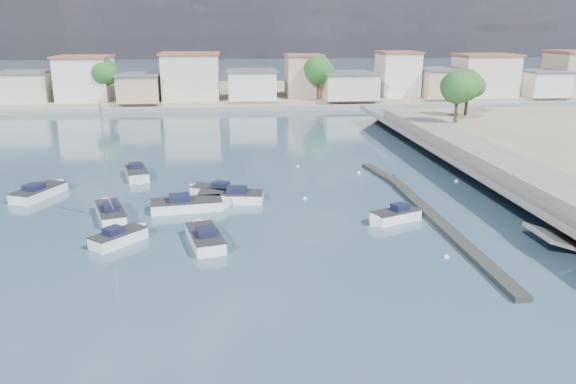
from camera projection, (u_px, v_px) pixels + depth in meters
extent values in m
plane|color=#334D66|center=(296.00, 145.00, 70.07)|extent=(400.00, 400.00, 0.00)
cube|color=slate|center=(560.00, 195.00, 45.91)|extent=(5.00, 90.00, 1.80)
cube|color=slate|center=(509.00, 196.00, 45.48)|extent=(4.17, 90.00, 2.86)
cube|color=slate|center=(572.00, 243.00, 37.01)|extent=(5.31, 3.50, 1.94)
cube|color=black|center=(437.00, 220.00, 42.10)|extent=(1.00, 26.00, 0.35)
cube|color=black|center=(381.00, 174.00, 55.41)|extent=(2.00, 8.05, 0.30)
cube|color=gray|center=(267.00, 93.00, 119.49)|extent=(160.00, 40.00, 1.40)
cube|color=slate|center=(276.00, 108.00, 99.54)|extent=(160.00, 2.50, 0.80)
cube|color=beige|center=(25.00, 87.00, 98.90)|extent=(8.00, 8.00, 5.00)
cube|color=#595960|center=(23.00, 72.00, 98.15)|extent=(8.48, 8.48, 0.35)
cube|color=silver|center=(85.00, 79.00, 101.46)|extent=(9.00, 9.00, 7.50)
cube|color=#99513D|center=(83.00, 57.00, 100.36)|extent=(9.54, 9.54, 0.35)
cube|color=tan|center=(140.00, 88.00, 100.03)|extent=(7.00, 8.00, 4.50)
cube|color=#595960|center=(139.00, 74.00, 99.34)|extent=(7.42, 8.48, 0.35)
cube|color=beige|center=(191.00, 77.00, 102.35)|extent=(10.00, 9.00, 8.00)
cube|color=#99513D|center=(190.00, 53.00, 101.17)|extent=(10.60, 9.54, 0.35)
cube|color=silver|center=(252.00, 85.00, 102.92)|extent=(8.50, 8.50, 5.00)
cube|color=#595960|center=(251.00, 70.00, 102.17)|extent=(9.01, 9.01, 0.35)
cube|color=tan|center=(303.00, 76.00, 106.44)|extent=(6.50, 7.50, 7.50)
cube|color=#99513D|center=(304.00, 55.00, 105.33)|extent=(6.89, 7.95, 0.35)
cube|color=beige|center=(349.00, 86.00, 103.85)|extent=(9.50, 9.00, 4.50)
cube|color=#595960|center=(349.00, 73.00, 103.16)|extent=(10.07, 9.54, 0.35)
cube|color=silver|center=(397.00, 75.00, 107.22)|extent=(7.00, 8.00, 8.00)
cube|color=#99513D|center=(399.00, 52.00, 106.05)|extent=(7.42, 8.48, 0.35)
cube|color=tan|center=(441.00, 83.00, 106.54)|extent=(8.00, 9.00, 5.00)
cube|color=#595960|center=(442.00, 69.00, 105.79)|extent=(8.48, 9.54, 0.35)
cube|color=beige|center=(485.00, 76.00, 108.05)|extent=(10.50, 8.50, 7.50)
cube|color=#99513D|center=(487.00, 55.00, 106.94)|extent=(11.13, 9.01, 0.35)
cube|color=silver|center=(543.00, 84.00, 107.67)|extent=(7.50, 7.50, 4.50)
cube|color=#595960|center=(545.00, 71.00, 106.98)|extent=(7.95, 7.95, 0.35)
cube|color=tan|center=(575.00, 73.00, 110.84)|extent=(9.00, 9.50, 8.00)
cylinder|color=#38281E|center=(106.00, 92.00, 99.58)|extent=(0.44, 0.44, 3.38)
sphere|color=#1E541C|center=(104.00, 73.00, 98.64)|extent=(4.80, 4.80, 4.80)
sphere|color=#1E541C|center=(109.00, 74.00, 98.22)|extent=(3.60, 3.60, 3.60)
sphere|color=#1E541C|center=(100.00, 72.00, 98.95)|extent=(3.30, 3.30, 3.30)
cylinder|color=#38281E|center=(208.00, 90.00, 104.32)|extent=(0.44, 0.44, 2.93)
sphere|color=#1E541C|center=(208.00, 74.00, 103.50)|extent=(4.16, 4.16, 4.16)
sphere|color=#1E541C|center=(212.00, 76.00, 103.14)|extent=(3.12, 3.12, 3.12)
sphere|color=#1E541C|center=(204.00, 73.00, 103.77)|extent=(2.86, 2.86, 2.86)
cylinder|color=#38281E|center=(318.00, 89.00, 102.42)|extent=(0.44, 0.44, 3.60)
sphere|color=#1E541C|center=(318.00, 70.00, 101.41)|extent=(5.12, 5.12, 5.12)
sphere|color=#1E541C|center=(324.00, 71.00, 100.97)|extent=(3.84, 3.84, 3.84)
sphere|color=#1E541C|center=(313.00, 68.00, 101.75)|extent=(3.52, 3.52, 3.52)
cylinder|color=#38281E|center=(398.00, 88.00, 106.95)|extent=(0.44, 0.44, 3.15)
sphere|color=#1E541C|center=(399.00, 71.00, 106.07)|extent=(4.48, 4.48, 4.48)
sphere|color=#1E541C|center=(404.00, 73.00, 105.68)|extent=(3.36, 3.36, 3.36)
sphere|color=#1E541C|center=(395.00, 70.00, 106.36)|extent=(3.08, 3.08, 3.08)
cylinder|color=#38281E|center=(481.00, 89.00, 107.67)|extent=(0.44, 0.44, 2.70)
sphere|color=#1E541C|center=(482.00, 75.00, 106.92)|extent=(3.84, 3.84, 3.84)
sphere|color=#1E541C|center=(487.00, 76.00, 106.58)|extent=(2.88, 2.88, 2.88)
sphere|color=#1E541C|center=(478.00, 74.00, 107.17)|extent=(2.64, 2.64, 2.64)
cylinder|color=#38281E|center=(456.00, 110.00, 75.15)|extent=(0.44, 0.44, 3.15)
sphere|color=#1E541C|center=(458.00, 87.00, 74.27)|extent=(4.48, 4.48, 4.48)
sphere|color=#1E541C|center=(465.00, 89.00, 73.88)|extent=(3.36, 3.36, 3.36)
sphere|color=#1E541C|center=(452.00, 86.00, 74.56)|extent=(3.08, 3.08, 3.08)
cylinder|color=#38281E|center=(466.00, 105.00, 81.31)|extent=(0.44, 0.44, 2.93)
sphere|color=#1E541C|center=(468.00, 85.00, 80.49)|extent=(4.16, 4.16, 4.16)
sphere|color=#1E541C|center=(475.00, 86.00, 80.13)|extent=(3.12, 3.12, 3.12)
sphere|color=#1E541C|center=(463.00, 84.00, 80.76)|extent=(2.86, 2.86, 2.86)
cube|color=white|center=(205.00, 240.00, 37.81)|extent=(2.92, 5.15, 1.00)
cube|color=white|center=(200.00, 230.00, 39.70)|extent=(1.85, 1.85, 1.00)
cube|color=#262628|center=(205.00, 233.00, 37.67)|extent=(2.96, 5.16, 0.08)
cube|color=#151932|center=(206.00, 232.00, 37.16)|extent=(1.47, 1.68, 0.48)
cube|color=white|center=(119.00, 239.00, 37.88)|extent=(3.68, 3.86, 1.00)
cube|color=white|center=(138.00, 233.00, 39.14)|extent=(1.15, 1.15, 1.00)
cube|color=#262628|center=(118.00, 232.00, 37.74)|extent=(3.71, 3.88, 0.08)
cube|color=#151932|center=(113.00, 231.00, 37.37)|extent=(1.47, 1.49, 0.48)
cube|color=white|center=(231.00, 198.00, 47.03)|extent=(5.62, 2.74, 1.00)
cube|color=white|center=(203.00, 198.00, 47.09)|extent=(2.03, 2.03, 1.00)
cube|color=#262628|center=(231.00, 192.00, 46.89)|extent=(5.62, 2.78, 0.08)
cube|color=#151932|center=(237.00, 190.00, 46.81)|extent=(1.77, 1.47, 0.48)
cube|color=white|center=(395.00, 217.00, 42.32)|extent=(4.11, 2.96, 1.00)
cube|color=white|center=(378.00, 221.00, 41.55)|extent=(1.42, 1.42, 1.00)
cube|color=#262628|center=(396.00, 211.00, 42.18)|extent=(4.12, 2.98, 0.08)
cube|color=#151932|center=(400.00, 207.00, 42.29)|extent=(1.43, 1.34, 0.48)
cube|color=white|center=(39.00, 194.00, 48.30)|extent=(3.83, 5.44, 1.00)
cube|color=white|center=(56.00, 187.00, 50.29)|extent=(1.84, 1.84, 1.00)
cube|color=#262628|center=(38.00, 188.00, 48.16)|extent=(3.87, 5.46, 0.08)
cube|color=#151932|center=(34.00, 187.00, 47.63)|extent=(1.74, 1.88, 0.48)
cube|color=white|center=(217.00, 192.00, 48.67)|extent=(4.61, 3.47, 1.00)
cube|color=white|center=(198.00, 190.00, 49.30)|extent=(1.53, 1.53, 1.00)
cube|color=#262628|center=(216.00, 187.00, 48.53)|extent=(4.63, 3.50, 0.08)
cube|color=#151932|center=(221.00, 185.00, 48.32)|extent=(1.63, 1.53, 0.48)
cube|color=white|center=(137.00, 174.00, 54.75)|extent=(2.98, 5.16, 1.00)
cube|color=white|center=(139.00, 179.00, 52.86)|extent=(1.78, 1.78, 1.00)
cube|color=#262628|center=(136.00, 169.00, 54.61)|extent=(3.02, 5.17, 0.08)
cube|color=#151932|center=(136.00, 166.00, 54.98)|extent=(1.46, 1.69, 0.48)
cube|color=white|center=(187.00, 206.00, 44.93)|extent=(5.80, 2.85, 1.00)
cube|color=white|center=(217.00, 204.00, 45.45)|extent=(2.17, 2.17, 1.00)
cube|color=#262628|center=(186.00, 200.00, 44.79)|extent=(5.80, 2.89, 0.08)
cube|color=#151932|center=(179.00, 198.00, 44.60)|extent=(1.82, 1.55, 0.48)
cube|color=white|center=(110.00, 214.00, 42.95)|extent=(3.24, 5.49, 1.00)
cube|color=white|center=(107.00, 206.00, 44.96)|extent=(1.65, 1.65, 1.00)
cube|color=#262628|center=(110.00, 208.00, 42.81)|extent=(3.28, 5.50, 0.08)
cube|color=#151932|center=(110.00, 207.00, 42.29)|extent=(1.50, 1.82, 0.48)
cylinder|color=silver|center=(105.00, 157.00, 41.68)|extent=(0.12, 0.12, 8.00)
cylinder|color=silver|center=(111.00, 204.00, 41.56)|extent=(0.81, 2.31, 0.08)
sphere|color=white|center=(446.00, 257.00, 35.60)|extent=(0.35, 0.35, 0.35)
sphere|color=white|center=(305.00, 199.00, 47.75)|extent=(0.35, 0.35, 0.35)
sphere|color=white|center=(456.00, 181.00, 53.19)|extent=(0.35, 0.35, 0.35)
sphere|color=white|center=(359.00, 173.00, 56.14)|extent=(0.35, 0.35, 0.35)
sphere|color=white|center=(298.00, 166.00, 58.89)|extent=(0.35, 0.35, 0.35)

